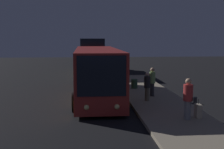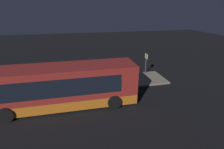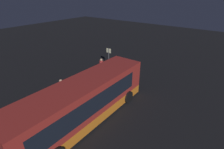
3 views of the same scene
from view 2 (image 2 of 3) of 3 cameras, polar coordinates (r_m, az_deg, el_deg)
The scene contains 9 objects.
ground at distance 13.94m, azimuth -15.96°, elevation -9.36°, with size 80.00×80.00×0.00m, color black.
platform at distance 16.79m, azimuth -15.60°, elevation -3.63°, with size 20.00×3.26×0.16m.
bus_lead at distance 13.12m, azimuth -16.75°, elevation -3.95°, with size 11.08×2.82×3.05m.
passenger_boarding at distance 16.35m, azimuth -13.46°, elevation -0.14°, with size 0.52×0.52×1.76m.
passenger_waiting at distance 15.85m, azimuth -8.50°, elevation -0.72°, with size 0.47×0.47×1.65m.
passenger_with_bags at distance 17.47m, azimuth 4.90°, elevation 1.83°, with size 0.56×0.68×1.83m.
suitcase at distance 18.13m, azimuth 3.48°, elevation 0.32°, with size 0.38×0.25×0.84m.
sign_post at distance 18.95m, azimuth 11.05°, elevation 4.39°, with size 0.10×0.63×2.22m.
trash_bin at distance 16.38m, azimuth -23.94°, elevation -3.82°, with size 0.44×0.44×0.65m.
Camera 2 is at (1.10, -12.09, 6.86)m, focal length 28.00 mm.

